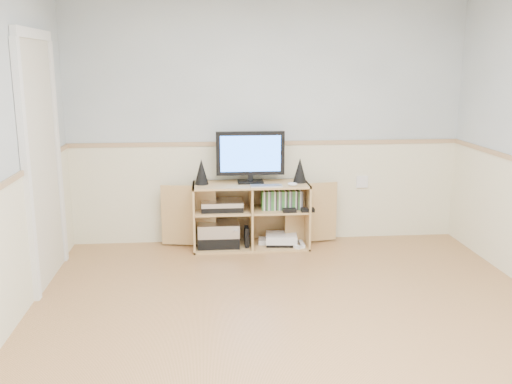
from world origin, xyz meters
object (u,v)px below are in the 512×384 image
at_px(media_cabinet, 250,213).
at_px(game_consoles, 280,239).
at_px(monitor, 250,155).

height_order(media_cabinet, game_consoles, media_cabinet).
bearing_deg(game_consoles, monitor, 168.40).
relative_size(media_cabinet, game_consoles, 3.93).
bearing_deg(media_cabinet, game_consoles, -12.42).
bearing_deg(media_cabinet, monitor, -90.00).
xyz_separation_m(monitor, game_consoles, (0.30, -0.06, -0.86)).
xyz_separation_m(media_cabinet, monitor, (0.00, -0.00, 0.60)).
distance_m(media_cabinet, game_consoles, 0.40).
bearing_deg(monitor, game_consoles, -11.60).
bearing_deg(monitor, media_cabinet, 90.00).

